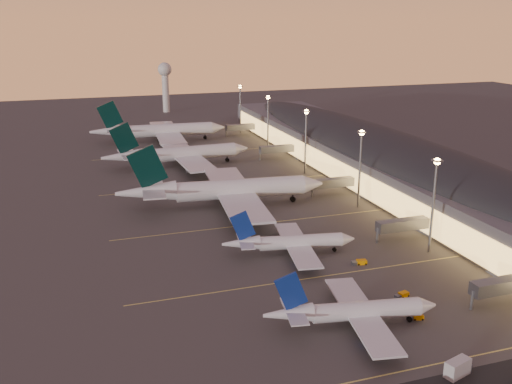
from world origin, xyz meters
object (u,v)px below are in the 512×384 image
(airliner_wide_mid, at_px, (178,154))
(baggage_tug_b, at_px, (402,295))
(airliner_narrow_north, at_px, (289,243))
(radar_tower, at_px, (165,79))
(airliner_narrow_south, at_px, (352,312))
(airliner_wide_near, at_px, (223,190))
(catering_truck_a, at_px, (459,368))
(airliner_wide_far, at_px, (159,131))
(baggage_tug_c, at_px, (360,262))
(baggage_tug_a, at_px, (416,317))

(airliner_wide_mid, distance_m, baggage_tug_b, 135.65)
(airliner_narrow_north, xyz_separation_m, radar_tower, (10.16, 249.72, 18.57))
(airliner_narrow_south, height_order, airliner_wide_near, airliner_wide_near)
(radar_tower, distance_m, catering_truck_a, 309.64)
(airliner_wide_mid, relative_size, airliner_wide_far, 0.93)
(airliner_wide_mid, bearing_deg, baggage_tug_c, -80.39)
(baggage_tug_b, height_order, catering_truck_a, catering_truck_a)
(airliner_narrow_north, relative_size, catering_truck_a, 6.19)
(baggage_tug_a, bearing_deg, airliner_wide_far, 112.98)
(airliner_wide_mid, bearing_deg, airliner_wide_near, -88.74)
(airliner_wide_mid, bearing_deg, airliner_narrow_south, -89.21)
(airliner_wide_near, xyz_separation_m, airliner_wide_mid, (-3.95, 58.33, -0.52))
(airliner_wide_near, xyz_separation_m, baggage_tug_a, (18.68, -84.35, -5.25))
(airliner_narrow_north, height_order, airliner_wide_near, airliner_wide_near)
(airliner_narrow_south, bearing_deg, baggage_tug_a, 3.25)
(airliner_wide_far, bearing_deg, baggage_tug_b, -79.21)
(airliner_narrow_north, xyz_separation_m, airliner_wide_far, (-9.55, 155.44, 2.27))
(baggage_tug_a, bearing_deg, airliner_narrow_south, -169.97)
(airliner_wide_far, bearing_deg, catering_truck_a, -81.98)
(baggage_tug_b, bearing_deg, airliner_narrow_south, -168.44)
(airliner_wide_near, relative_size, baggage_tug_c, 17.19)
(airliner_wide_mid, bearing_deg, baggage_tug_a, -83.60)
(baggage_tug_b, bearing_deg, radar_tower, 77.60)
(airliner_wide_far, height_order, baggage_tug_a, airliner_wide_far)
(airliner_narrow_north, height_order, baggage_tug_c, airliner_narrow_north)
(airliner_narrow_north, height_order, airliner_wide_mid, airliner_wide_mid)
(airliner_narrow_south, xyz_separation_m, baggage_tug_a, (14.25, -1.62, -2.89))
(airliner_wide_near, distance_m, baggage_tug_c, 59.89)
(airliner_wide_far, bearing_deg, airliner_narrow_north, -83.27)
(airliner_wide_near, distance_m, airliner_wide_far, 111.24)
(baggage_tug_a, xyz_separation_m, catering_truck_a, (-4.04, -19.14, 0.97))
(baggage_tug_b, bearing_deg, baggage_tug_c, 78.11)
(airliner_wide_far, relative_size, baggage_tug_a, 19.02)
(airliner_wide_mid, distance_m, baggage_tug_c, 116.99)
(airliner_wide_far, relative_size, baggage_tug_b, 18.24)
(airliner_narrow_north, relative_size, radar_tower, 1.10)
(airliner_wide_mid, bearing_deg, baggage_tug_b, -81.87)
(airliner_narrow_north, bearing_deg, baggage_tug_c, -28.73)
(airliner_narrow_north, xyz_separation_m, baggage_tug_a, (12.55, -40.10, -2.85))
(baggage_tug_c, xyz_separation_m, catering_truck_a, (-6.17, -47.58, 0.90))
(airliner_narrow_north, bearing_deg, airliner_wide_far, 103.26)
(baggage_tug_a, bearing_deg, baggage_tug_b, 91.05)
(baggage_tug_b, distance_m, catering_truck_a, 29.41)
(airliner_narrow_north, relative_size, baggage_tug_b, 9.63)
(airliner_wide_mid, bearing_deg, radar_tower, 79.55)
(airliner_narrow_south, height_order, airliner_wide_far, airliner_wide_far)
(airliner_wide_mid, distance_m, radar_tower, 149.46)
(airliner_wide_near, relative_size, airliner_wide_far, 1.02)
(airliner_wide_near, bearing_deg, catering_truck_a, -76.15)
(airliner_narrow_north, height_order, radar_tower, radar_tower)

